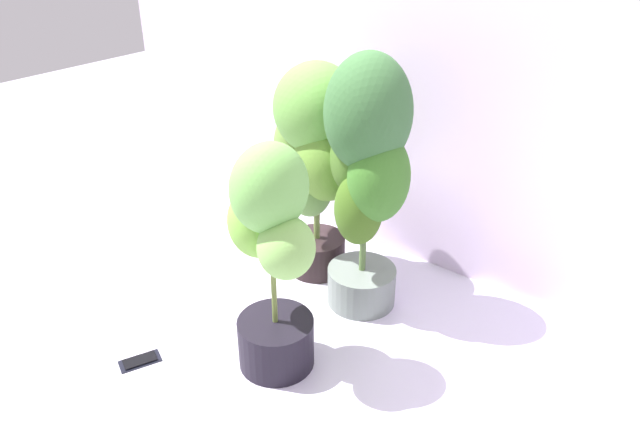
{
  "coord_description": "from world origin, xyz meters",
  "views": [
    {
      "loc": [
        1.42,
        -1.26,
        1.49
      ],
      "look_at": [
        0.17,
        0.28,
        0.43
      ],
      "focal_mm": 34.01,
      "sensor_mm": 36.0,
      "label": 1
    }
  ],
  "objects_px": {
    "potted_plant_back_center": "(316,150)",
    "cell_phone": "(140,361)",
    "potted_plant_front_right": "(271,251)",
    "potted_plant_back_right": "(367,166)"
  },
  "relations": [
    {
      "from": "potted_plant_back_center",
      "to": "cell_phone",
      "type": "height_order",
      "value": "potted_plant_back_center"
    },
    {
      "from": "potted_plant_front_right",
      "to": "potted_plant_back_center",
      "type": "distance_m",
      "value": 0.62
    },
    {
      "from": "potted_plant_back_right",
      "to": "potted_plant_front_right",
      "type": "height_order",
      "value": "potted_plant_back_right"
    },
    {
      "from": "potted_plant_front_right",
      "to": "cell_phone",
      "type": "xyz_separation_m",
      "value": [
        -0.38,
        -0.31,
        -0.46
      ]
    },
    {
      "from": "potted_plant_back_right",
      "to": "potted_plant_front_right",
      "type": "bearing_deg",
      "value": -93.77
    },
    {
      "from": "potted_plant_back_right",
      "to": "potted_plant_front_right",
      "type": "distance_m",
      "value": 0.5
    },
    {
      "from": "potted_plant_back_center",
      "to": "cell_phone",
      "type": "bearing_deg",
      "value": -97.31
    },
    {
      "from": "potted_plant_back_right",
      "to": "potted_plant_back_center",
      "type": "relative_size",
      "value": 1.1
    },
    {
      "from": "potted_plant_back_right",
      "to": "potted_plant_back_center",
      "type": "distance_m",
      "value": 0.31
    },
    {
      "from": "potted_plant_front_right",
      "to": "potted_plant_back_right",
      "type": "bearing_deg",
      "value": 86.23
    }
  ]
}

